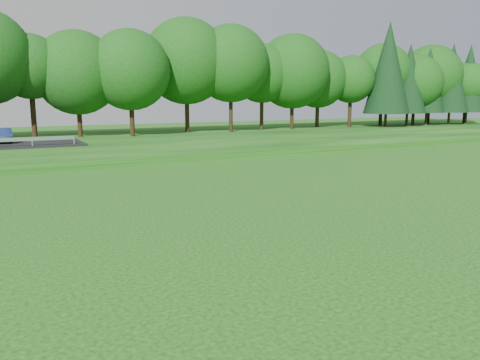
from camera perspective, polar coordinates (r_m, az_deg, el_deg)
berm at (r=49.30m, az=-5.37°, el=5.05°), size 130.00×30.00×0.60m
walking_path at (r=36.91m, az=3.18°, el=2.99°), size 130.00×1.60×0.04m
treeline at (r=52.95m, az=-7.26°, el=13.80°), size 104.00×7.00×15.00m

